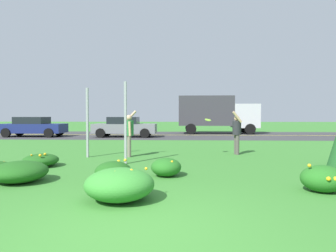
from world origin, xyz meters
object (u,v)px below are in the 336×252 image
person_thrower_green_shirt (129,132)px  car_gray_center_left (125,127)px  sign_post_near_path (87,123)px  sign_post_by_roadside (125,123)px  frisbee_lime (208,120)px  person_catcher_dark_shirt (237,131)px  car_navy_leftmost (33,127)px  box_truck_silver (216,113)px

person_thrower_green_shirt → car_gray_center_left: person_thrower_green_shirt is taller
sign_post_near_path → sign_post_by_roadside: sign_post_by_roadside is taller
frisbee_lime → car_gray_center_left: bearing=118.2°
person_catcher_dark_shirt → car_gray_center_left: (-6.32, 9.33, -0.18)m
sign_post_by_roadside → person_catcher_dark_shirt: 4.71m
car_navy_leftmost → box_truck_silver: 14.56m
car_navy_leftmost → box_truck_silver: size_ratio=0.67×
sign_post_by_roadside → frisbee_lime: bearing=37.9°
person_catcher_dark_shirt → frisbee_lime: 1.28m
person_thrower_green_shirt → person_catcher_dark_shirt: (4.16, 0.87, -0.02)m
car_navy_leftmost → box_truck_silver: bearing=17.6°
sign_post_by_roadside → frisbee_lime: 3.58m
box_truck_silver → person_catcher_dark_shirt: bearing=-93.1°
person_catcher_dark_shirt → box_truck_silver: size_ratio=0.26×
person_thrower_green_shirt → frisbee_lime: (3.00, 0.59, 0.43)m
sign_post_near_path → car_navy_leftmost: size_ratio=0.57×
person_catcher_dark_shirt → frisbee_lime: size_ratio=6.73×
sign_post_by_roadside → car_navy_leftmost: (-9.10, 11.81, -0.58)m
sign_post_near_path → person_thrower_green_shirt: (1.53, 0.19, -0.34)m
person_catcher_dark_shirt → box_truck_silver: box_truck_silver is taller
sign_post_by_roadside → car_navy_leftmost: sign_post_by_roadside is taller
person_catcher_dark_shirt → car_navy_leftmost: size_ratio=0.38×
person_catcher_dark_shirt → car_gray_center_left: person_catcher_dark_shirt is taller
sign_post_near_path → car_gray_center_left: sign_post_near_path is taller
sign_post_near_path → frisbee_lime: size_ratio=10.01×
sign_post_near_path → person_catcher_dark_shirt: (5.69, 1.06, -0.36)m
person_thrower_green_shirt → car_navy_leftmost: 13.56m
sign_post_by_roadside → car_gray_center_left: (-2.33, 11.81, -0.58)m
sign_post_near_path → person_catcher_dark_shirt: 5.80m
frisbee_lime → sign_post_near_path: bearing=-170.2°
car_navy_leftmost → car_gray_center_left: same height
box_truck_silver → car_navy_leftmost: bearing=-162.4°
car_gray_center_left → person_catcher_dark_shirt: bearing=-55.9°
sign_post_near_path → frisbee_lime: (4.52, 0.78, 0.09)m
sign_post_by_roadside → sign_post_near_path: bearing=140.1°
sign_post_near_path → sign_post_by_roadside: 2.21m
car_navy_leftmost → car_gray_center_left: size_ratio=1.00×
sign_post_by_roadside → car_navy_leftmost: 14.92m
person_thrower_green_shirt → frisbee_lime: size_ratio=6.81×
frisbee_lime → box_truck_silver: size_ratio=0.04×
person_catcher_dark_shirt → box_truck_silver: (0.76, 13.73, 0.88)m
car_gray_center_left → sign_post_by_roadside: bearing=-78.8°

